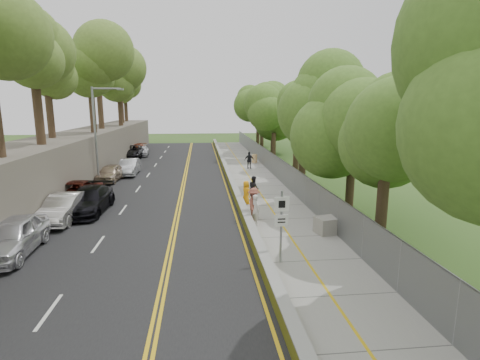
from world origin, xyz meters
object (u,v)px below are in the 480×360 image
object	(u,v)px
car_1	(64,208)
signpost	(281,219)
painter_0	(246,192)
person_far	(249,160)
streetlight	(98,129)
car_2	(74,194)
concrete_block	(328,225)
car_0	(12,237)
construction_barrel	(254,159)

from	to	relation	value
car_1	signpost	bearing A→B (deg)	-29.95
painter_0	person_far	world-z (taller)	person_far
streetlight	car_2	world-z (taller)	streetlight
concrete_block	painter_0	distance (m)	7.13
signpost	car_0	world-z (taller)	signpost
car_0	car_2	bearing A→B (deg)	88.15
car_1	car_2	distance (m)	3.37
car_2	construction_barrel	bearing A→B (deg)	53.77
concrete_block	car_1	bearing A→B (deg)	165.66
person_far	construction_barrel	bearing A→B (deg)	-90.62
streetlight	car_0	world-z (taller)	streetlight
streetlight	car_0	distance (m)	15.40
streetlight	signpost	distance (m)	20.72
streetlight	signpost	world-z (taller)	streetlight
construction_barrel	streetlight	bearing A→B (deg)	-144.74
signpost	person_far	bearing A→B (deg)	85.73
construction_barrel	person_far	distance (m)	3.90
streetlight	concrete_block	bearing A→B (deg)	-42.73
painter_0	person_far	distance (m)	14.03
signpost	car_2	distance (m)	15.65
streetlight	painter_0	xyz separation A→B (m)	(11.21, -7.47, -3.80)
car_0	streetlight	bearing A→B (deg)	87.62
construction_barrel	car_2	size ratio (longest dim) A/B	0.18
signpost	painter_0	bearing A→B (deg)	91.80
concrete_block	car_0	distance (m)	14.96
construction_barrel	car_0	bearing A→B (deg)	-120.01
signpost	car_0	distance (m)	11.88
concrete_block	car_0	size ratio (longest dim) A/B	0.26
car_2	painter_0	size ratio (longest dim) A/B	3.54
signpost	concrete_block	xyz separation A→B (m)	(3.25, 3.38, -1.49)
signpost	car_2	world-z (taller)	signpost
car_2	person_far	xyz separation A→B (m)	(13.40, 13.04, 0.12)
streetlight	car_2	xyz separation A→B (m)	(-0.14, -6.63, -3.82)
car_1	concrete_block	bearing A→B (deg)	-11.95
car_1	painter_0	distance (m)	11.12
concrete_block	painter_0	xyz separation A→B (m)	(-3.55, 6.17, 0.37)
construction_barrel	person_far	size ratio (longest dim) A/B	0.56
construction_barrel	car_1	distance (m)	24.48
concrete_block	person_far	size ratio (longest dim) A/B	0.72
car_1	car_2	bearing A→B (deg)	101.07
car_1	car_0	bearing A→B (deg)	-93.45
streetlight	concrete_block	world-z (taller)	streetlight
streetlight	construction_barrel	distance (m)	18.03
car_1	person_far	size ratio (longest dim) A/B	2.62
signpost	car_2	xyz separation A→B (m)	(-11.65, 10.39, -1.15)
person_far	streetlight	bearing A→B (deg)	41.36
streetlight	person_far	distance (m)	15.19
car_2	painter_0	world-z (taller)	painter_0
signpost	construction_barrel	world-z (taller)	signpost
streetlight	painter_0	bearing A→B (deg)	-33.66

